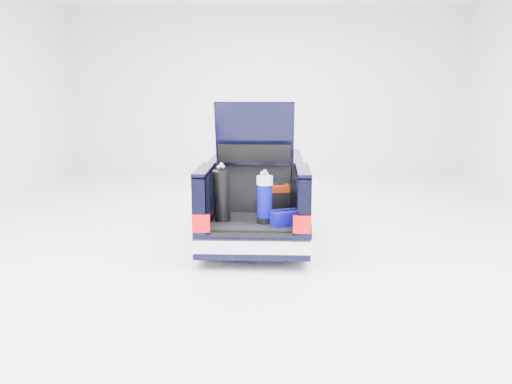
{
  "coord_description": "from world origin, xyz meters",
  "views": [
    {
      "loc": [
        0.39,
        -9.81,
        2.71
      ],
      "look_at": [
        0.0,
        -0.5,
        0.87
      ],
      "focal_mm": 38.0,
      "sensor_mm": 36.0,
      "label": 1
    }
  ],
  "objects_px": {
    "black_golf_bag": "(222,195)",
    "blue_duffel": "(285,218)",
    "red_suitcase": "(278,201)",
    "blue_golf_bag": "(265,199)",
    "car": "(257,196)"
  },
  "relations": [
    {
      "from": "black_golf_bag",
      "to": "red_suitcase",
      "type": "bearing_deg",
      "value": 42.36
    },
    {
      "from": "red_suitcase",
      "to": "black_golf_bag",
      "type": "relative_size",
      "value": 0.6
    },
    {
      "from": "black_golf_bag",
      "to": "blue_golf_bag",
      "type": "bearing_deg",
      "value": 12.26
    },
    {
      "from": "red_suitcase",
      "to": "blue_golf_bag",
      "type": "relative_size",
      "value": 0.65
    },
    {
      "from": "blue_golf_bag",
      "to": "blue_duffel",
      "type": "xyz_separation_m",
      "value": [
        0.32,
        -0.09,
        -0.27
      ]
    },
    {
      "from": "car",
      "to": "blue_golf_bag",
      "type": "bearing_deg",
      "value": -83.99
    },
    {
      "from": "red_suitcase",
      "to": "car",
      "type": "bearing_deg",
      "value": 93.69
    },
    {
      "from": "black_golf_bag",
      "to": "blue_golf_bag",
      "type": "relative_size",
      "value": 1.09
    },
    {
      "from": "black_golf_bag",
      "to": "blue_duffel",
      "type": "xyz_separation_m",
      "value": [
        1.0,
        -0.18,
        -0.3
      ]
    },
    {
      "from": "red_suitcase",
      "to": "blue_golf_bag",
      "type": "xyz_separation_m",
      "value": [
        -0.21,
        -0.46,
        0.12
      ]
    },
    {
      "from": "black_golf_bag",
      "to": "blue_duffel",
      "type": "bearing_deg",
      "value": 9.83
    },
    {
      "from": "black_golf_bag",
      "to": "car",
      "type": "bearing_deg",
      "value": 92.85
    },
    {
      "from": "car",
      "to": "red_suitcase",
      "type": "xyz_separation_m",
      "value": [
        0.39,
        -1.26,
        0.18
      ]
    },
    {
      "from": "car",
      "to": "red_suitcase",
      "type": "height_order",
      "value": "car"
    },
    {
      "from": "blue_golf_bag",
      "to": "blue_duffel",
      "type": "bearing_deg",
      "value": -8.08
    }
  ]
}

